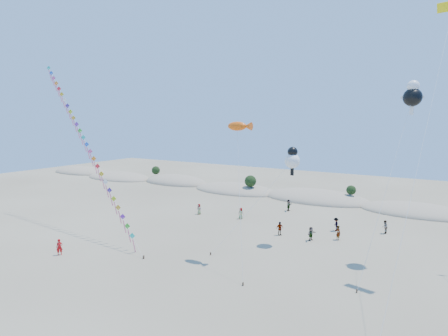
% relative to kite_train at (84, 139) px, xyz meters
% --- Properties ---
extents(ground, '(160.00, 160.00, 0.00)m').
position_rel_kite_train_xyz_m(ground, '(20.23, -12.95, -11.58)').
color(ground, '#7A6D54').
rests_on(ground, ground).
extents(dune_ridge, '(145.30, 11.49, 5.57)m').
position_rel_kite_train_xyz_m(dune_ridge, '(21.29, 32.19, -11.47)').
color(dune_ridge, gray).
rests_on(dune_ridge, ground).
extents(kite_train, '(27.10, 8.81, 22.37)m').
position_rel_kite_train_xyz_m(kite_train, '(0.00, 0.00, 0.00)').
color(kite_train, '#3F2D1E').
rests_on(kite_train, ground).
extents(fish_kite, '(4.91, 6.14, 13.86)m').
position_rel_kite_train_xyz_m(fish_kite, '(22.26, 0.88, 1.77)').
color(fish_kite, '#3F2D1E').
rests_on(fish_kite, ground).
extents(cartoon_kite_low, '(6.61, 8.80, 11.06)m').
position_rel_kite_train_xyz_m(cartoon_kite_low, '(25.17, 7.74, -1.89)').
color(cartoon_kite_low, '#3F2D1E').
rests_on(cartoon_kite_low, ground).
extents(cartoon_kite_high, '(3.36, 10.79, 17.76)m').
position_rel_kite_train_xyz_m(cartoon_kite_high, '(36.68, 8.82, 4.76)').
color(cartoon_kite_high, '#3F2D1E').
rests_on(cartoon_kite_high, ground).
extents(flyer_foreground, '(0.68, 0.74, 1.70)m').
position_rel_kite_train_xyz_m(flyer_foreground, '(6.00, -8.35, -10.73)').
color(flyer_foreground, '#B40E11').
rests_on(flyer_foreground, ground).
extents(beachgoers, '(33.80, 13.65, 1.78)m').
position_rel_kite_train_xyz_m(beachgoers, '(26.43, 14.86, -10.74)').
color(beachgoers, slate).
rests_on(beachgoers, ground).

